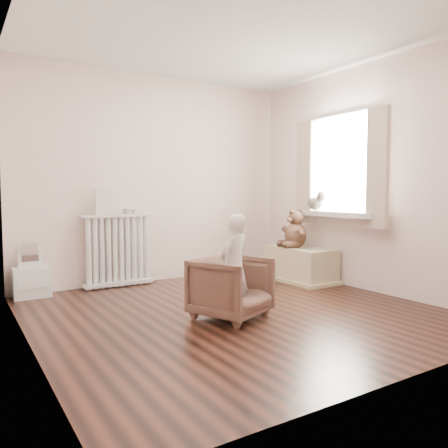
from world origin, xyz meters
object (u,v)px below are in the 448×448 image
toy_vanity (31,272)px  plush_cat (316,203)px  radiator (118,254)px  teddy_bear (296,228)px  child (234,266)px  armchair (231,287)px  toy_bench (300,265)px

toy_vanity → plush_cat: size_ratio=2.00×
radiator → teddy_bear: bearing=-22.0°
radiator → child: child is taller
toy_vanity → armchair: toy_vanity is taller
child → teddy_bear: size_ratio=1.93×
child → teddy_bear: (1.64, 1.05, 0.19)m
armchair → teddy_bear: (1.64, 1.00, 0.39)m
armchair → plush_cat: 2.11m
armchair → child: child is taller
radiator → armchair: radiator is taller
armchair → child: 0.21m
radiator → armchair: bearing=-76.9°
child → plush_cat: (1.81, 0.87, 0.52)m
child → plush_cat: 2.07m
teddy_bear → plush_cat: size_ratio=1.62×
plush_cat → armchair: bearing=-157.8°
toy_vanity → armchair: bearing=-52.1°
radiator → toy_vanity: 0.98m
teddy_bear → toy_bench: bearing=-48.0°
armchair → toy_bench: armchair is taller
toy_bench → plush_cat: (0.14, -0.13, 0.80)m
armchair → teddy_bear: size_ratio=1.27×
toy_bench → toy_vanity: bearing=164.4°
toy_vanity → child: (1.40, -1.85, 0.20)m
child → plush_cat: size_ratio=3.12×
child → teddy_bear: child is taller
armchair → child: bearing=-112.6°
radiator → teddy_bear: (2.06, -0.83, 0.28)m
armchair → teddy_bear: bearing=8.8°
toy_vanity → armchair: 2.28m
toy_vanity → toy_bench: size_ratio=0.64×
toy_vanity → toy_bench: bearing=-15.6°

